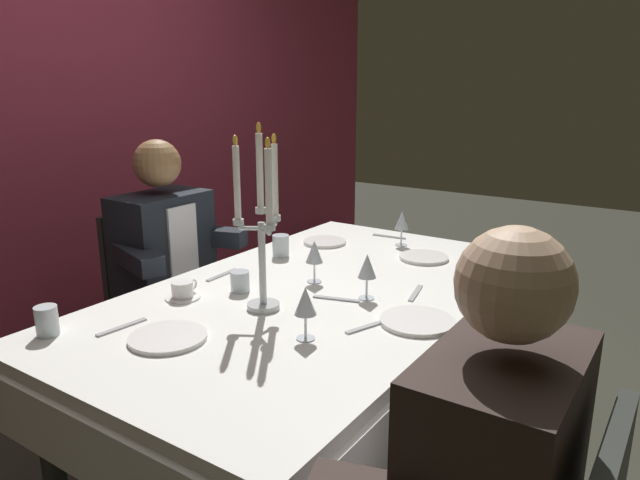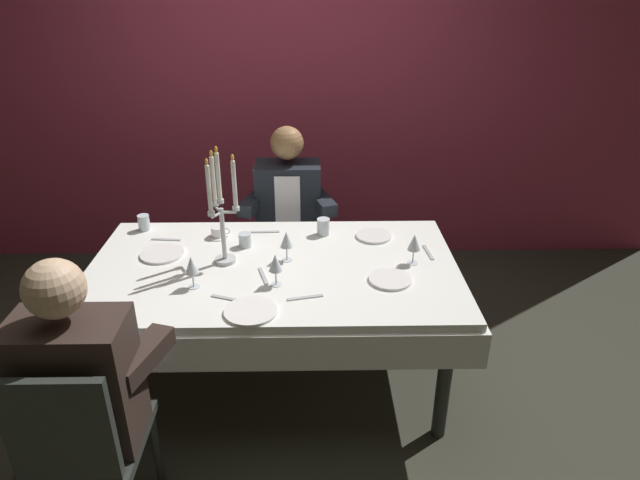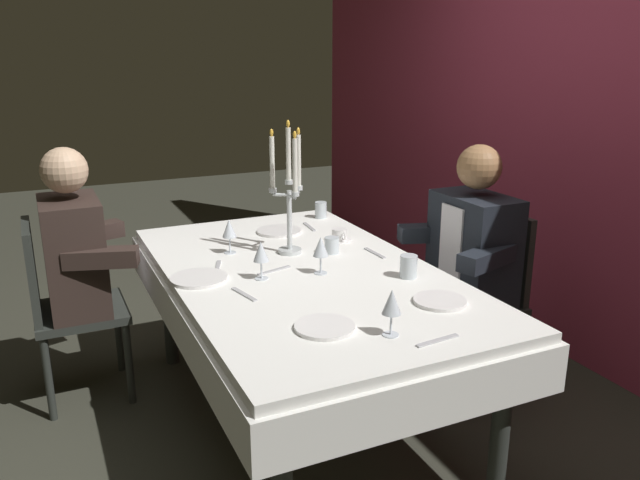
{
  "view_description": "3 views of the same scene",
  "coord_description": "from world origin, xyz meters",
  "views": [
    {
      "loc": [
        -1.66,
        -1.13,
        1.48
      ],
      "look_at": [
        0.12,
        0.06,
        0.89
      ],
      "focal_mm": 32.59,
      "sensor_mm": 36.0,
      "label": 1
    },
    {
      "loc": [
        0.2,
        -2.5,
        2.1
      ],
      "look_at": [
        0.24,
        0.1,
        0.83
      ],
      "focal_mm": 31.02,
      "sensor_mm": 36.0,
      "label": 2
    },
    {
      "loc": [
        2.38,
        -1.02,
        1.66
      ],
      "look_at": [
        0.1,
        0.04,
        0.9
      ],
      "focal_mm": 35.52,
      "sensor_mm": 36.0,
      "label": 3
    }
  ],
  "objects": [
    {
      "name": "ground_plane",
      "position": [
        0.0,
        0.0,
        0.0
      ],
      "size": [
        12.0,
        12.0,
        0.0
      ],
      "primitive_type": "plane",
      "color": "#333329"
    },
    {
      "name": "wine_glass_3",
      "position": [
        0.07,
        0.06,
        0.85
      ],
      "size": [
        0.07,
        0.07,
        0.16
      ],
      "color": "silver",
      "rests_on": "dining_table"
    },
    {
      "name": "fork_1",
      "position": [
        -0.07,
        0.4,
        0.74
      ],
      "size": [
        0.17,
        0.02,
        0.01
      ],
      "primitive_type": "cube",
      "rotation": [
        0.0,
        0.0,
        0.04
      ],
      "color": "#B7B7BC",
      "rests_on": "dining_table"
    },
    {
      "name": "wine_glass_1",
      "position": [
        -0.37,
        -0.21,
        0.85
      ],
      "size": [
        0.07,
        0.07,
        0.16
      ],
      "color": "silver",
      "rests_on": "dining_table"
    },
    {
      "name": "fork_3",
      "position": [
        0.83,
        0.13,
        0.74
      ],
      "size": [
        0.03,
        0.17,
        0.01
      ],
      "primitive_type": "cube",
      "rotation": [
        0.0,
        0.0,
        1.67
      ],
      "color": "#B7B7BC",
      "rests_on": "dining_table"
    },
    {
      "name": "dinner_plate_3",
      "position": [
        0.55,
        0.33,
        0.75
      ],
      "size": [
        0.2,
        0.2,
        0.01
      ],
      "primitive_type": "cylinder",
      "color": "white",
      "rests_on": "dining_table"
    },
    {
      "name": "back_wall",
      "position": [
        0.0,
        1.66,
        1.35
      ],
      "size": [
        6.0,
        0.12,
        2.7
      ],
      "primitive_type": "cube",
      "color": "#993047",
      "rests_on": "ground_plane"
    },
    {
      "name": "fork_5",
      "position": [
        0.17,
        -0.32,
        0.74
      ],
      "size": [
        0.17,
        0.05,
        0.01
      ],
      "primitive_type": "cube",
      "rotation": [
        0.0,
        0.0,
        0.22
      ],
      "color": "#B7B7BC",
      "rests_on": "dining_table"
    },
    {
      "name": "seated_diner_1",
      "position": [
        0.05,
        0.89,
        0.74
      ],
      "size": [
        0.63,
        0.48,
        1.24
      ],
      "color": "#2B2F2B",
      "rests_on": "ground_plane"
    },
    {
      "name": "dinner_plate_1",
      "position": [
        0.58,
        -0.17,
        0.75
      ],
      "size": [
        0.21,
        0.21,
        0.01
      ],
      "primitive_type": "cylinder",
      "color": "white",
      "rests_on": "dining_table"
    },
    {
      "name": "fork_0",
      "position": [
        -0.62,
        0.31,
        0.74
      ],
      "size": [
        0.17,
        0.03,
        0.01
      ],
      "primitive_type": "cube",
      "rotation": [
        0.0,
        0.0,
        -0.1
      ],
      "color": "#B7B7BC",
      "rests_on": "dining_table"
    },
    {
      "name": "fork_4",
      "position": [
        -0.19,
        -0.32,
        0.74
      ],
      "size": [
        0.17,
        0.07,
        0.01
      ],
      "primitive_type": "cube",
      "rotation": [
        0.0,
        0.0,
        -0.34
      ],
      "color": "#B7B7BC",
      "rests_on": "dining_table"
    },
    {
      "name": "wine_glass_2",
      "position": [
        0.72,
        0.01,
        0.85
      ],
      "size": [
        0.07,
        0.07,
        0.16
      ],
      "color": "silver",
      "rests_on": "dining_table"
    },
    {
      "name": "seated_diner_0",
      "position": [
        -0.67,
        -0.89,
        0.74
      ],
      "size": [
        0.63,
        0.48,
        1.24
      ],
      "color": "#2B2F2B",
      "rests_on": "ground_plane"
    },
    {
      "name": "water_tumbler_0",
      "position": [
        0.27,
        0.37,
        0.79
      ],
      "size": [
        0.07,
        0.07,
        0.1
      ],
      "primitive_type": "cylinder",
      "color": "silver",
      "rests_on": "dining_table"
    },
    {
      "name": "dining_table",
      "position": [
        0.0,
        0.0,
        0.62
      ],
      "size": [
        1.94,
        1.14,
        0.74
      ],
      "color": "white",
      "rests_on": "ground_plane"
    },
    {
      "name": "coffee_cup_0",
      "position": [
        -0.33,
        0.35,
        0.77
      ],
      "size": [
        0.13,
        0.12,
        0.06
      ],
      "color": "white",
      "rests_on": "dining_table"
    },
    {
      "name": "water_tumbler_2",
      "position": [
        -0.78,
        0.45,
        0.79
      ],
      "size": [
        0.07,
        0.07,
        0.09
      ],
      "primitive_type": "cylinder",
      "color": "silver",
      "rests_on": "dining_table"
    },
    {
      "name": "water_tumbler_1",
      "position": [
        -0.17,
        0.22,
        0.78
      ],
      "size": [
        0.07,
        0.07,
        0.08
      ],
      "primitive_type": "cylinder",
      "color": "silver",
      "rests_on": "dining_table"
    },
    {
      "name": "candelabra",
      "position": [
        -0.25,
        0.04,
        1.02
      ],
      "size": [
        0.15,
        0.17,
        0.62
      ],
      "color": "silver",
      "rests_on": "dining_table"
    },
    {
      "name": "fork_2",
      "position": [
        -0.04,
        -0.11,
        0.74
      ],
      "size": [
        0.06,
        0.17,
        0.01
      ],
      "primitive_type": "cube",
      "rotation": [
        0.0,
        0.0,
        1.85
      ],
      "color": "#B7B7BC",
      "rests_on": "dining_table"
    },
    {
      "name": "wine_glass_0",
      "position": [
        0.03,
        -0.2,
        0.85
      ],
      "size": [
        0.07,
        0.07,
        0.16
      ],
      "color": "silver",
      "rests_on": "dining_table"
    },
    {
      "name": "dinner_plate_2",
      "position": [
        -0.6,
        0.13,
        0.75
      ],
      "size": [
        0.23,
        0.23,
        0.01
      ],
      "primitive_type": "cylinder",
      "color": "white",
      "rests_on": "dining_table"
    },
    {
      "name": "dinner_plate_0",
      "position": [
        -0.07,
        -0.44,
        0.75
      ],
      "size": [
        0.24,
        0.24,
        0.01
      ],
      "primitive_type": "cylinder",
      "color": "white",
      "rests_on": "dining_table"
    }
  ]
}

